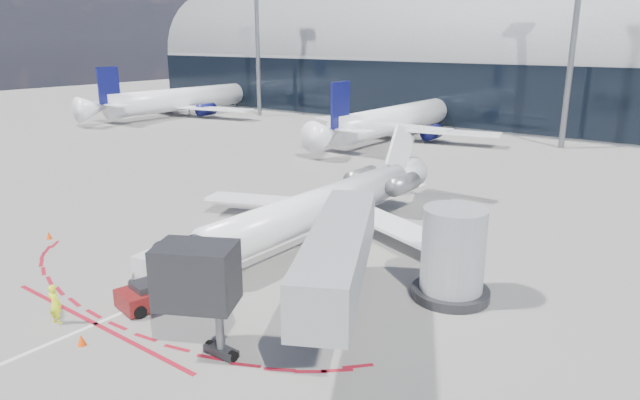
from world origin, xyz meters
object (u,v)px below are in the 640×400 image
Objects in this scene: regional_jet at (328,203)px; ramp_worker at (55,304)px; pushback_tug at (151,294)px; uld_container at (149,269)px.

regional_jet is 18.27m from ramp_worker.
regional_jet reaches higher than ramp_worker.
pushback_tug is 2.65× the size of uld_container.
ramp_worker is (-1.98, -3.90, 0.41)m from pushback_tug.
pushback_tug is at bearing -43.91° from uld_container.
uld_container is (-2.94, -12.51, -1.37)m from regional_jet.
regional_jet is 5.07× the size of pushback_tug.
ramp_worker is 5.56m from uld_container.
regional_jet is at bearing -111.61° from ramp_worker.
ramp_worker is 1.02× the size of uld_container.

